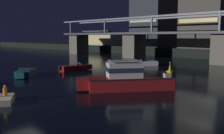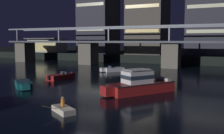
# 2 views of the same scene
# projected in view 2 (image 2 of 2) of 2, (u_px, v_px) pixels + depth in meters

# --- Properties ---
(ground_plane) EXTENTS (400.00, 400.00, 0.00)m
(ground_plane) POSITION_uv_depth(u_px,v_px,m) (82.00, 112.00, 21.28)
(ground_plane) COLOR black
(far_riverbank) EXTENTS (240.00, 80.00, 2.20)m
(far_riverbank) POSITION_uv_depth(u_px,v_px,m) (195.00, 53.00, 99.70)
(far_riverbank) COLOR black
(far_riverbank) RESTS_ON ground
(river_bridge) EXTENTS (90.88, 6.40, 9.38)m
(river_bridge) POSITION_uv_depth(u_px,v_px,m) (171.00, 50.00, 55.86)
(river_bridge) COLOR #605B51
(river_bridge) RESTS_ON ground
(waterfront_pavilion) EXTENTS (12.40, 7.40, 4.70)m
(waterfront_pavilion) POSITION_uv_depth(u_px,v_px,m) (47.00, 45.00, 84.58)
(waterfront_pavilion) COLOR #B2AD9E
(waterfront_pavilion) RESTS_ON far_riverbank
(cabin_cruiser_near_left) EXTENTS (7.03, 8.60, 2.79)m
(cabin_cruiser_near_left) POSITION_uv_depth(u_px,v_px,m) (139.00, 84.00, 29.07)
(cabin_cruiser_near_left) COLOR maroon
(cabin_cruiser_near_left) RESTS_ON ground
(speedboat_mid_left) EXTENTS (4.08, 4.63, 1.16)m
(speedboat_mid_left) POSITION_uv_depth(u_px,v_px,m) (113.00, 69.00, 49.36)
(speedboat_mid_left) COLOR silver
(speedboat_mid_left) RESTS_ON ground
(speedboat_mid_center) EXTENTS (4.57, 4.18, 1.16)m
(speedboat_mid_center) POSITION_uv_depth(u_px,v_px,m) (23.00, 84.00, 32.51)
(speedboat_mid_center) COLOR #196066
(speedboat_mid_center) RESTS_ON ground
(speedboat_mid_right) EXTENTS (2.59, 5.21, 1.16)m
(speedboat_mid_right) POSITION_uv_depth(u_px,v_px,m) (61.00, 77.00, 39.51)
(speedboat_mid_right) COLOR maroon
(speedboat_mid_right) RESTS_ON ground
(channel_buoy) EXTENTS (0.90, 0.90, 1.76)m
(channel_buoy) POSITION_uv_depth(u_px,v_px,m) (149.00, 76.00, 39.57)
(channel_buoy) COLOR yellow
(channel_buoy) RESTS_ON ground
(dinghy_with_paddler) EXTENTS (2.79, 2.71, 1.36)m
(dinghy_with_paddler) POSITION_uv_depth(u_px,v_px,m) (63.00, 109.00, 21.18)
(dinghy_with_paddler) COLOR beige
(dinghy_with_paddler) RESTS_ON ground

